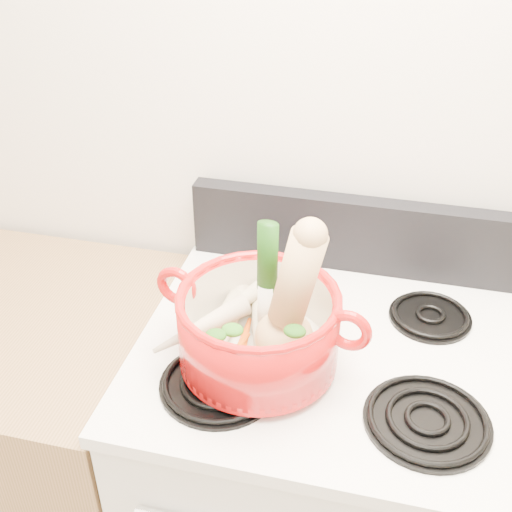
% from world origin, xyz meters
% --- Properties ---
extents(wall_back, '(3.50, 0.02, 2.60)m').
position_xyz_m(wall_back, '(0.00, 1.75, 1.30)').
color(wall_back, white).
rests_on(wall_back, floor).
extents(stove_body, '(0.76, 0.65, 0.92)m').
position_xyz_m(stove_body, '(0.00, 1.40, 0.46)').
color(stove_body, silver).
rests_on(stove_body, floor).
extents(cooktop, '(0.78, 0.67, 0.03)m').
position_xyz_m(cooktop, '(0.00, 1.40, 0.93)').
color(cooktop, white).
rests_on(cooktop, stove_body).
extents(control_backsplash, '(0.76, 0.05, 0.18)m').
position_xyz_m(control_backsplash, '(0.00, 1.70, 1.04)').
color(control_backsplash, black).
rests_on(control_backsplash, cooktop).
extents(burner_front_left, '(0.22, 0.22, 0.02)m').
position_xyz_m(burner_front_left, '(-0.19, 1.24, 0.96)').
color(burner_front_left, black).
rests_on(burner_front_left, cooktop).
extents(burner_front_right, '(0.22, 0.22, 0.02)m').
position_xyz_m(burner_front_right, '(0.19, 1.24, 0.96)').
color(burner_front_right, black).
rests_on(burner_front_right, cooktop).
extents(burner_back_left, '(0.17, 0.17, 0.02)m').
position_xyz_m(burner_back_left, '(-0.19, 1.54, 0.96)').
color(burner_back_left, black).
rests_on(burner_back_left, cooktop).
extents(burner_back_right, '(0.17, 0.17, 0.02)m').
position_xyz_m(burner_back_right, '(0.19, 1.54, 0.96)').
color(burner_back_right, black).
rests_on(burner_back_right, cooktop).
extents(dutch_oven, '(0.35, 0.35, 0.15)m').
position_xyz_m(dutch_oven, '(-0.13, 1.31, 1.04)').
color(dutch_oven, '#B4100F').
rests_on(dutch_oven, burner_front_left).
extents(pot_handle_left, '(0.09, 0.03, 0.08)m').
position_xyz_m(pot_handle_left, '(-0.30, 1.34, 1.09)').
color(pot_handle_left, '#B4100F').
rests_on(pot_handle_left, dutch_oven).
extents(pot_handle_right, '(0.09, 0.03, 0.08)m').
position_xyz_m(pot_handle_right, '(0.04, 1.29, 1.09)').
color(pot_handle_right, '#B4100F').
rests_on(pot_handle_right, dutch_oven).
extents(squash, '(0.19, 0.15, 0.29)m').
position_xyz_m(squash, '(-0.08, 1.30, 1.14)').
color(squash, tan).
rests_on(squash, dutch_oven).
extents(leek, '(0.05, 0.05, 0.26)m').
position_xyz_m(leek, '(-0.13, 1.35, 1.13)').
color(leek, silver).
rests_on(leek, dutch_oven).
extents(ginger, '(0.09, 0.07, 0.05)m').
position_xyz_m(ginger, '(-0.13, 1.42, 1.02)').
color(ginger, tan).
rests_on(ginger, dutch_oven).
extents(parsnip_0, '(0.05, 0.25, 0.07)m').
position_xyz_m(parsnip_0, '(-0.20, 1.36, 1.02)').
color(parsnip_0, beige).
rests_on(parsnip_0, dutch_oven).
extents(parsnip_1, '(0.08, 0.19, 0.05)m').
position_xyz_m(parsnip_1, '(-0.22, 1.32, 1.02)').
color(parsnip_1, beige).
rests_on(parsnip_1, dutch_oven).
extents(parsnip_2, '(0.07, 0.19, 0.06)m').
position_xyz_m(parsnip_2, '(-0.15, 1.37, 1.03)').
color(parsnip_2, beige).
rests_on(parsnip_2, dutch_oven).
extents(parsnip_3, '(0.17, 0.18, 0.06)m').
position_xyz_m(parsnip_3, '(-0.24, 1.30, 1.04)').
color(parsnip_3, beige).
rests_on(parsnip_3, dutch_oven).
extents(parsnip_4, '(0.16, 0.20, 0.06)m').
position_xyz_m(parsnip_4, '(-0.19, 1.37, 1.05)').
color(parsnip_4, beige).
rests_on(parsnip_4, dutch_oven).
extents(carrot_0, '(0.04, 0.15, 0.04)m').
position_xyz_m(carrot_0, '(-0.16, 1.29, 1.01)').
color(carrot_0, '#D8540A').
rests_on(carrot_0, dutch_oven).
extents(carrot_1, '(0.06, 0.14, 0.04)m').
position_xyz_m(carrot_1, '(-0.16, 1.25, 1.02)').
color(carrot_1, '#C75909').
rests_on(carrot_1, dutch_oven).
extents(carrot_2, '(0.11, 0.15, 0.04)m').
position_xyz_m(carrot_2, '(-0.09, 1.30, 1.03)').
color(carrot_2, '#C9480A').
rests_on(carrot_2, dutch_oven).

